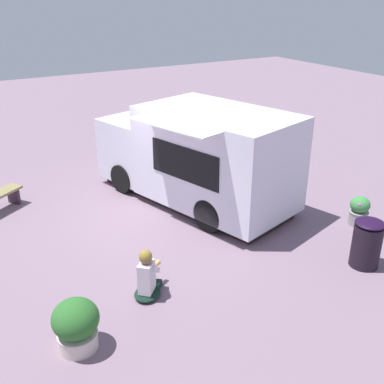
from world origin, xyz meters
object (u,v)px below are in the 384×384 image
person_customer (147,277)px  planter_flowering_far (76,324)px  food_truck (197,158)px  planter_flowering_near (359,210)px  trash_bin (367,243)px

person_customer → planter_flowering_far: person_customer is taller
food_truck → person_customer: (-2.71, -2.89, -0.76)m
planter_flowering_near → planter_flowering_far: planter_flowering_far is taller
planter_flowering_near → planter_flowering_far: bearing=-174.6°
planter_flowering_far → planter_flowering_near: bearing=5.4°
person_customer → planter_flowering_far: (-1.42, -0.63, 0.06)m
planter_flowering_far → trash_bin: bearing=-6.2°
food_truck → trash_bin: (1.25, -4.10, -0.64)m
food_truck → planter_flowering_near: size_ratio=8.16×
person_customer → trash_bin: (3.96, -1.22, 0.12)m
person_customer → planter_flowering_far: 1.56m
food_truck → planter_flowering_near: 3.87m
food_truck → trash_bin: food_truck is taller
trash_bin → planter_flowering_far: bearing=173.8°
person_customer → trash_bin: size_ratio=0.95×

